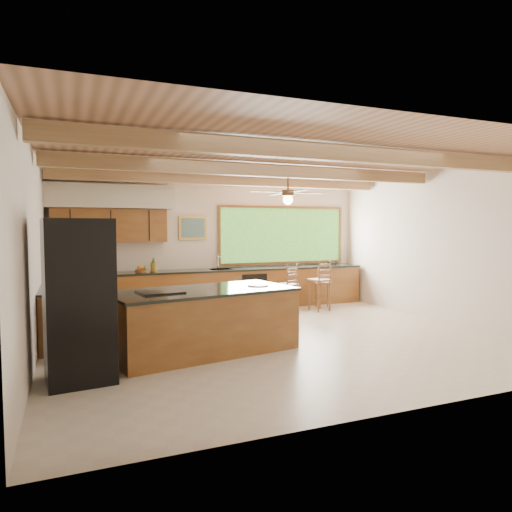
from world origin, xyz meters
name	(u,v)px	position (x,y,z in m)	size (l,w,h in m)	color
ground	(274,339)	(0.00, 0.00, 0.00)	(7.20, 7.20, 0.00)	beige
room_shell	(250,208)	(-0.17, 0.65, 2.21)	(7.27, 6.54, 3.02)	beige
counter_run	(189,294)	(-0.82, 2.52, 0.46)	(7.12, 3.10, 1.24)	brown
island	(203,320)	(-1.30, -0.31, 0.47)	(2.89, 1.72, 0.96)	brown
refrigerator	(79,301)	(-3.05, -1.01, 0.99)	(0.84, 0.82, 1.98)	black
bar_stool_a	(287,286)	(1.00, 1.54, 0.66)	(0.52, 0.52, 1.11)	brown
bar_stool_b	(290,285)	(1.49, 2.40, 0.56)	(0.36, 0.36, 0.94)	brown
bar_stool_c	(321,281)	(2.00, 1.89, 0.68)	(0.48, 0.48, 1.15)	brown
bar_stool_d	(324,283)	(2.25, 2.15, 0.58)	(0.45, 0.45, 0.97)	brown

